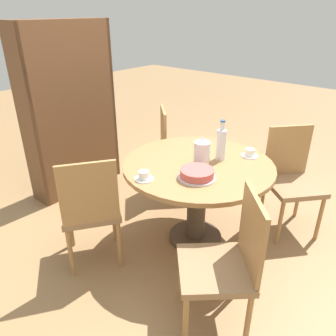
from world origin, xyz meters
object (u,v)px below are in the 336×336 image
chair_a (226,262)px  chair_b (291,177)px  water_bottle (221,144)px  cake_main (197,174)px  bookshelf (72,114)px  coffee_pot (202,152)px  cup_b (250,153)px  chair_c (176,149)px  chair_d (91,208)px  cup_a (144,176)px

chair_a → chair_b: (1.29, 0.12, 0.00)m
water_bottle → cake_main: bearing=-172.7°
bookshelf → cake_main: 1.70m
coffee_pot → cup_b: coffee_pot is taller
chair_b → coffee_pot: 0.91m
chair_a → chair_c: (1.13, 1.30, 0.00)m
chair_c → bookshelf: bookshelf is taller
chair_a → bookshelf: bookshelf is taller
chair_b → chair_d: 1.73m
chair_a → coffee_pot: bearing=-177.1°
chair_d → bookshelf: 1.36m
chair_c → cup_a: (-1.02, -0.53, 0.26)m
coffee_pot → cup_a: size_ratio=1.60×
bookshelf → cup_a: bookshelf is taller
cake_main → cup_a: bearing=133.6°
cake_main → bookshelf: bearing=85.5°
chair_c → chair_d: size_ratio=1.00×
chair_c → cup_b: chair_c is taller
chair_d → cup_a: 0.48m
chair_b → chair_c: same height
chair_a → chair_c: same height
chair_b → coffee_pot: coffee_pot is taller
chair_a → water_bottle: bearing=172.7°
cup_a → bookshelf: bearing=74.5°
cup_b → chair_d: bearing=149.4°
chair_a → chair_b: bearing=142.7°
cup_a → chair_d: bearing=133.5°
cake_main → chair_b: bearing=-22.2°
bookshelf → water_bottle: bookshelf is taller
bookshelf → coffee_pot: bearing=93.1°
chair_a → chair_c: bearing=-173.8°
chair_b → cup_a: bearing=-168.4°
coffee_pot → cup_a: bearing=161.5°
chair_a → cup_b: (0.97, 0.39, 0.26)m
coffee_pot → cup_b: (0.38, -0.22, -0.07)m
bookshelf → cup_b: (0.46, -1.80, -0.09)m
chair_b → cup_b: 0.49m
coffee_pot → chair_d: bearing=149.1°
chair_c → coffee_pot: 0.94m
chair_c → coffee_pot: size_ratio=4.16×
chair_d → water_bottle: (0.93, -0.52, 0.37)m
chair_d → coffee_pot: 0.94m
chair_a → cup_a: chair_a is taller
chair_b → cup_b: chair_b is taller
water_bottle → coffee_pot: bearing=159.1°
bookshelf → cup_b: bearing=104.4°
chair_a → water_bottle: 1.01m
chair_c → water_bottle: (-0.37, -0.76, 0.37)m
chair_d → cake_main: (0.54, -0.57, 0.27)m
cup_b → chair_b: bearing=-40.3°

